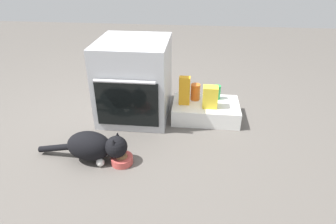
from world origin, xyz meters
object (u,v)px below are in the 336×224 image
Objects in this scene: sauce_jar at (195,92)px; snack_bag at (210,97)px; food_bowl at (122,159)px; cat at (94,146)px; soda_can at (217,92)px; juice_carton at (184,91)px; pantry_cabinet at (205,110)px; oven at (135,79)px.

snack_bag reaches higher than sauce_jar.
cat reaches higher than food_bowl.
food_bowl is at bearing -122.35° from sauce_jar.
sauce_jar reaches higher than soda_can.
juice_carton is (-0.21, 0.04, 0.03)m from snack_bag.
juice_carton is (-0.18, -0.02, 0.19)m from pantry_cabinet.
juice_carton reaches higher than soda_can.
food_bowl is (0.04, -0.68, -0.30)m from oven.
snack_bag reaches higher than food_bowl.
sauce_jar is at bearing 57.65° from food_bowl.
cat is (-0.15, -0.67, -0.21)m from oven.
cat is (-0.75, -0.66, 0.05)m from pantry_cabinet.
pantry_cabinet is at bearing 50.18° from food_bowl.
oven is at bearing 81.77° from cat.
pantry_cabinet is 0.27m from juice_carton.
cat is 0.99m from sauce_jar.
snack_bag is at bearing -9.82° from juice_carton.
soda_can is at bearing 24.65° from juice_carton.
food_bowl is 1.06× the size of sauce_jar.
snack_bag is (0.59, 0.62, 0.20)m from food_bowl.
food_bowl is 0.83× the size of snack_bag.
pantry_cabinet is at bearing -131.57° from soda_can.
oven is 3.64× the size of snack_bag.
oven is 0.75m from food_bowl.
oven is 1.00× the size of cat.
food_bowl is at bearing 0.00° from cat.
food_bowl is at bearing -120.27° from juice_carton.
oven is 0.64m from snack_bag.
juice_carton is at bearing -134.74° from sauce_jar.
oven is 2.73× the size of juice_carton.
cat is at bearing -137.68° from soda_can.
juice_carton is (0.42, -0.03, -0.07)m from oven.
sauce_jar is 0.58× the size of juice_carton.
sauce_jar reaches higher than pantry_cabinet.
oven reaches higher than sauce_jar.
sauce_jar is 1.17× the size of soda_can.
food_bowl is at bearing -86.72° from oven.
sauce_jar is at bearing 144.83° from pantry_cabinet.
sauce_jar is 0.19m from soda_can.
cat is 1.14m from soda_can.
sauce_jar is at bearing -169.33° from soda_can.
snack_bag is 0.22m from juice_carton.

